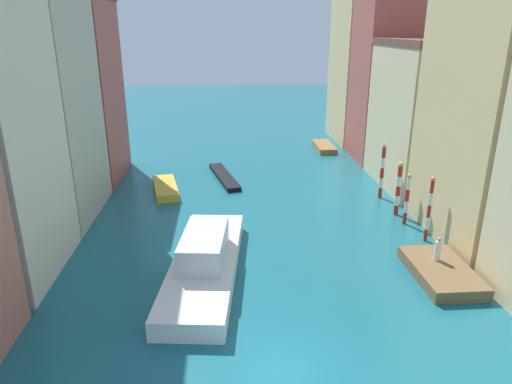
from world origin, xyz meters
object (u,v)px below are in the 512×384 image
Objects in this scene: waterfront_dock at (441,272)px; motorboat_0 at (324,147)px; mooring_pole_2 at (398,188)px; mooring_pole_3 at (382,171)px; mooring_pole_1 at (407,199)px; mooring_pole_0 at (429,209)px; gondola_black at (224,177)px; person_on_dock at (438,250)px; motorboat_1 at (166,188)px; vaporetto_white at (205,260)px.

motorboat_0 is (-0.42, 29.70, -0.05)m from waterfront_dock.
mooring_pole_3 is (-0.01, 3.73, 0.25)m from mooring_pole_2.
mooring_pole_1 is at bearing -90.62° from mooring_pole_2.
mooring_pole_0 reaches higher than waterfront_dock.
gondola_black is at bearing 132.66° from mooring_pole_0.
mooring_pole_2 is 20.41m from motorboat_0.
waterfront_dock is 1.28m from person_on_dock.
mooring_pole_0 is at bearing -47.34° from gondola_black.
gondola_black is (-13.09, 6.17, -2.18)m from mooring_pole_3.
motorboat_0 is 21.87m from motorboat_1.
waterfront_dock is 13.32m from mooring_pole_3.
mooring_pole_1 reaches higher than person_on_dock.
vaporetto_white is 31.19m from motorboat_0.
waterfront_dock is at bearing -42.47° from motorboat_1.
mooring_pole_3 reaches higher than mooring_pole_1.
mooring_pole_0 reaches higher than gondola_black.
waterfront_dock is 29.70m from motorboat_0.
mooring_pole_1 is 15.65m from vaporetto_white.
motorboat_0 is 0.89× the size of motorboat_1.
mooring_pole_0 reaches higher than vaporetto_white.
motorboat_1 is (-17.42, 15.94, -0.01)m from waterfront_dock.
person_on_dock is 28.95m from motorboat_0.
person_on_dock is at bearing -96.32° from mooring_pole_1.
vaporetto_white is at bearing -114.85° from motorboat_0.
vaporetto_white reaches higher than waterfront_dock.
mooring_pole_3 is at bearing 86.53° from waterfront_dock.
mooring_pole_0 is 0.55× the size of gondola_black.
mooring_pole_1 is 17.63m from gondola_black.
person_on_dock is 0.24× the size of motorboat_1.
mooring_pole_1 is (0.76, 6.85, 0.59)m from person_on_dock.
gondola_black is at bearing -138.80° from motorboat_0.
mooring_pole_0 is (1.13, 4.74, 1.95)m from waterfront_dock.
waterfront_dock is 7.83m from mooring_pole_1.
motorboat_1 is at bearing 104.99° from vaporetto_white.
mooring_pole_3 reaches higher than mooring_pole_2.
vaporetto_white is at bearing -156.51° from mooring_pole_1.
person_on_dock reaches higher than motorboat_1.
motorboat_1 is at bearing 155.45° from mooring_pole_1.
mooring_pole_2 reaches higher than person_on_dock.
motorboat_1 is (-17.46, 15.17, -1.02)m from person_on_dock.
waterfront_dock is at bearing -95.93° from mooring_pole_1.
vaporetto_white is (-14.66, -3.34, -1.42)m from mooring_pole_0.
person_on_dock is 0.18× the size of gondola_black.
mooring_pole_3 is 16.74m from motorboat_0.
motorboat_0 is at bearing 93.48° from mooring_pole_2.
waterfront_dock is 0.67× the size of gondola_black.
person_on_dock is 6.91m from mooring_pole_1.
waterfront_dock is at bearing -94.93° from mooring_pole_2.
person_on_dock is (0.03, 0.78, 1.02)m from waterfront_dock.
mooring_pole_2 is 19.45m from motorboat_1.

